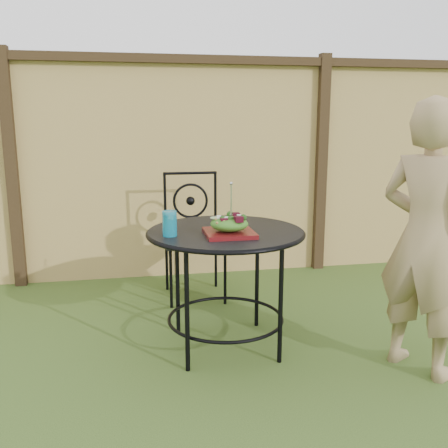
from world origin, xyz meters
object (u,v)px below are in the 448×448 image
Objects in this scene: diner at (427,239)px; salad_plate at (229,233)px; patio_table at (226,253)px; patio_chair at (193,232)px.

salad_plate is at bearing 41.84° from diner.
patio_table is 0.63× the size of diner.
patio_table is 1.11m from diner.
diner is (1.06, -1.41, 0.23)m from patio_chair.
diner is 5.45× the size of salad_plate.
patio_table is at bearing -85.78° from patio_chair.
salad_plate reaches higher than patio_table.
diner is 1.05m from salad_plate.
patio_chair is at bearing 7.58° from diner.
patio_chair is 1.10m from salad_plate.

